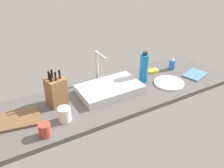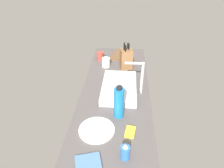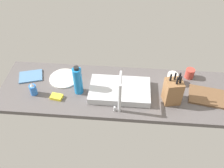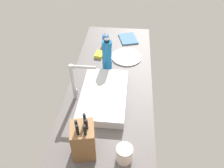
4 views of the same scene
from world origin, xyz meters
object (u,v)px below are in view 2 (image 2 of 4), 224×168
knife_block (126,59)px  dish_sponge (130,132)px  faucet (140,74)px  cutting_board (121,55)px  dinner_plate (97,130)px  soap_bottle (125,152)px  dish_towel (89,168)px  coffee_mug (100,56)px  ceramic_cup (106,62)px  sink_basin (119,87)px  water_bottle (119,103)px

knife_block → dish_sponge: (87.53, 4.52, -9.04)cm
faucet → cutting_board: (-66.61, -17.58, -15.18)cm
knife_block → dinner_plate: (86.91, -17.47, -9.64)cm
soap_bottle → dinner_plate: soap_bottle is taller
cutting_board → soap_bottle: 134.41cm
dish_towel → soap_bottle: bearing=115.3°
cutting_board → coffee_mug: (10.37, -22.41, 3.26)cm
dinner_plate → dish_towel: (28.39, -0.22, 0.00)cm
soap_bottle → cutting_board: bearing=-176.8°
cutting_board → dish_sponge: bearing=5.2°
soap_bottle → coffee_mug: 127.35cm
dish_towel → coffee_mug: coffee_mug is taller
faucet → dish_sponge: bearing=-8.2°
cutting_board → dinner_plate: (114.86, -11.48, -0.30)cm
ceramic_cup → dish_sponge: size_ratio=1.04×
dinner_plate → dish_sponge: 22.00cm
coffee_mug → ceramic_cup: (15.30, 7.91, 0.51)cm
dish_sponge → sink_basin: bearing=-168.8°
dish_towel → coffee_mug: bearing=-175.4°
dish_towel → coffee_mug: 133.35cm
soap_bottle → dish_sponge: soap_bottle is taller
soap_bottle → water_bottle: (-34.67, -5.31, 7.13)cm
knife_block → cutting_board: (-27.95, -5.99, -9.34)cm
cutting_board → dish_sponge: 115.95cm
sink_basin → coffee_mug: size_ratio=5.67×
cutting_board → coffee_mug: 24.91cm
water_bottle → coffee_mug: bearing=-164.5°
cutting_board → dish_towel: cutting_board is taller
dish_towel → ceramic_cup: bearing=-178.6°
ceramic_cup → water_bottle: bearing=12.8°
ceramic_cup → faucet: bearing=38.1°
knife_block → soap_bottle: knife_block is taller
faucet → ceramic_cup: size_ratio=2.86×
knife_block → soap_bottle: (106.19, 1.58, -5.43)cm
coffee_mug → dish_sponge: 110.18cm
faucet → ceramic_cup: faucet is taller
dish_towel → faucet: bearing=159.1°
coffee_mug → ceramic_cup: ceramic_cup is taller
faucet → knife_block: (-38.66, -11.59, -5.84)cm
water_bottle → ceramic_cup: bearing=-167.2°
water_bottle → coffee_mug: (-89.10, -24.67, -7.79)cm
knife_block → coffee_mug: (-17.58, -28.40, -6.08)cm
dish_sponge → dinner_plate: bearing=-91.6°
soap_bottle → dish_towel: size_ratio=0.60×
water_bottle → dish_sponge: size_ratio=2.82×
dish_towel → water_bottle: bearing=162.3°
faucet → coffee_mug: bearing=-144.6°
sink_basin → faucet: 21.22cm
knife_block → water_bottle: (71.52, -3.74, 1.71)cm
knife_block → soap_bottle: size_ratio=2.28×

